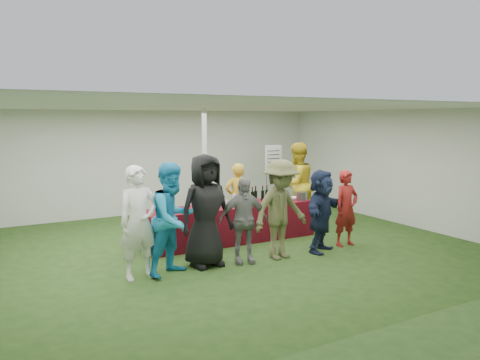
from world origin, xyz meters
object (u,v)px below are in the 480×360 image
serving_table (231,223)px  customer_3 (243,220)px  customer_1 (173,219)px  customer_0 (139,222)px  customer_6 (346,208)px  staff_back (297,184)px  dump_bucket (302,196)px  customer_2 (206,210)px  wine_list_sign (273,164)px  customer_5 (321,211)px  customer_4 (281,210)px  staff_pourer (237,199)px

serving_table → customer_3: customer_3 is taller
serving_table → customer_1: (-1.76, -1.33, 0.53)m
customer_0 → customer_6: 4.12m
serving_table → staff_back: staff_back is taller
dump_bucket → customer_2: customer_2 is taller
staff_back → customer_0: 4.75m
wine_list_sign → customer_1: customer_1 is taller
customer_5 → serving_table: bearing=98.2°
serving_table → wine_list_sign: bearing=41.2°
dump_bucket → wine_list_sign: bearing=71.9°
wine_list_sign → customer_3: 4.45m
staff_back → customer_0: bearing=17.2°
customer_3 → customer_4: size_ratio=0.84×
customer_6 → customer_5: bearing=-173.1°
staff_pourer → customer_5: size_ratio=0.99×
serving_table → staff_back: (2.07, 0.63, 0.59)m
staff_pourer → customer_5: customer_5 is taller
wine_list_sign → customer_4: (-2.11, -3.49, -0.43)m
customer_0 → customer_1: size_ratio=0.98×
customer_3 → serving_table: bearing=82.8°
customer_0 → customer_4: size_ratio=1.00×
customer_3 → customer_1: bearing=-168.8°
wine_list_sign → staff_pourer: bearing=-141.5°
customer_4 → customer_3: bearing=164.7°
customer_2 → customer_6: customer_2 is taller
staff_back → customer_4: staff_back is taller
customer_1 → customer_4: 1.98m
serving_table → customer_4: 1.56m
wine_list_sign → customer_1: bearing=-140.5°
wine_list_sign → customer_2: 4.74m
serving_table → customer_5: customer_5 is taller
staff_back → customer_2: size_ratio=1.01×
customer_0 → customer_6: (4.11, -0.10, -0.14)m
dump_bucket → customer_3: (-2.08, -1.14, -0.09)m
customer_3 → customer_4: 0.73m
wine_list_sign → staff_pourer: (-1.92, -1.53, -0.55)m
staff_pourer → customer_2: 2.30m
serving_table → wine_list_sign: (2.33, 2.04, 0.94)m
staff_back → staff_pourer: bearing=-2.2°
customer_4 → staff_back: bearing=40.7°
dump_bucket → wine_list_sign: size_ratio=0.13×
serving_table → customer_4: bearing=-81.4°
customer_3 → customer_6: size_ratio=1.00×
serving_table → staff_pourer: 0.77m
staff_back → customer_0: size_ratio=1.09×
customer_3 → customer_5: size_ratio=0.96×
staff_back → serving_table: bearing=10.7°
customer_1 → customer_4: bearing=-29.3°
dump_bucket → staff_pourer: size_ratio=0.16×
wine_list_sign → customer_3: bearing=-129.7°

